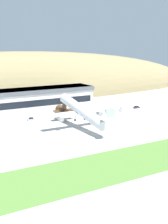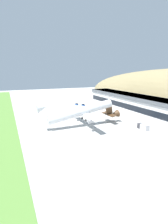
% 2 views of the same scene
% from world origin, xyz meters
% --- Properties ---
extents(ground_plane, '(432.73, 432.73, 0.00)m').
position_xyz_m(ground_plane, '(0.00, 0.00, 0.00)').
color(ground_plane, '#B7B5AF').
extents(terminal_building, '(98.45, 17.51, 13.38)m').
position_xyz_m(terminal_building, '(-12.76, 52.32, 7.58)').
color(terminal_building, silver).
rests_on(terminal_building, ground_plane).
extents(cargo_airplane, '(35.32, 48.79, 13.10)m').
position_xyz_m(cargo_airplane, '(4.86, 5.13, 8.22)').
color(cargo_airplane, silver).
extents(service_car_0, '(4.39, 2.10, 1.50)m').
position_xyz_m(service_car_0, '(-50.28, 29.60, 0.62)').
color(service_car_0, '#264C99').
rests_on(service_car_0, ground_plane).
extents(service_car_1, '(4.55, 2.10, 1.48)m').
position_xyz_m(service_car_1, '(-55.92, 25.45, 0.61)').
color(service_car_1, '#264C99').
rests_on(service_car_1, ground_plane).
extents(service_car_2, '(3.89, 1.99, 1.48)m').
position_xyz_m(service_car_2, '(-10.51, 30.79, 0.61)').
color(service_car_2, '#999EA3').
rests_on(service_car_2, ground_plane).
extents(fuel_truck, '(6.66, 2.61, 3.01)m').
position_xyz_m(fuel_truck, '(23.33, 32.04, 1.47)').
color(fuel_truck, '#333338').
rests_on(fuel_truck, ground_plane).
extents(traffic_cone_0, '(0.52, 0.52, 0.58)m').
position_xyz_m(traffic_cone_0, '(-6.38, 19.85, 0.28)').
color(traffic_cone_0, orange).
rests_on(traffic_cone_0, ground_plane).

